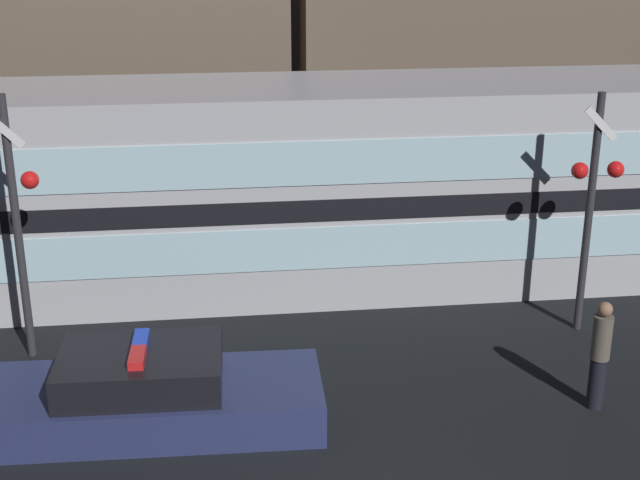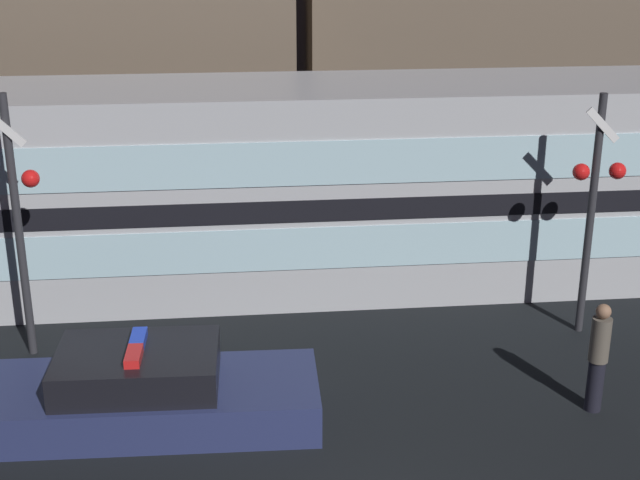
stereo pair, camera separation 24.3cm
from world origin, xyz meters
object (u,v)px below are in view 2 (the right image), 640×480
(train, at_px, (442,182))
(crossing_signal_near, at_px, (594,199))
(pedestrian, at_px, (598,357))
(police_car, at_px, (150,393))

(train, relative_size, crossing_signal_near, 5.66)
(crossing_signal_near, bearing_deg, pedestrian, -107.55)
(police_car, distance_m, crossing_signal_near, 7.53)
(pedestrian, bearing_deg, train, 101.32)
(pedestrian, bearing_deg, police_car, 176.87)
(police_car, bearing_deg, train, 44.89)
(pedestrian, relative_size, crossing_signal_near, 0.40)
(train, xyz_separation_m, crossing_signal_near, (1.82, -2.71, 0.45))
(train, bearing_deg, pedestrian, -78.68)
(police_car, relative_size, pedestrian, 2.81)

